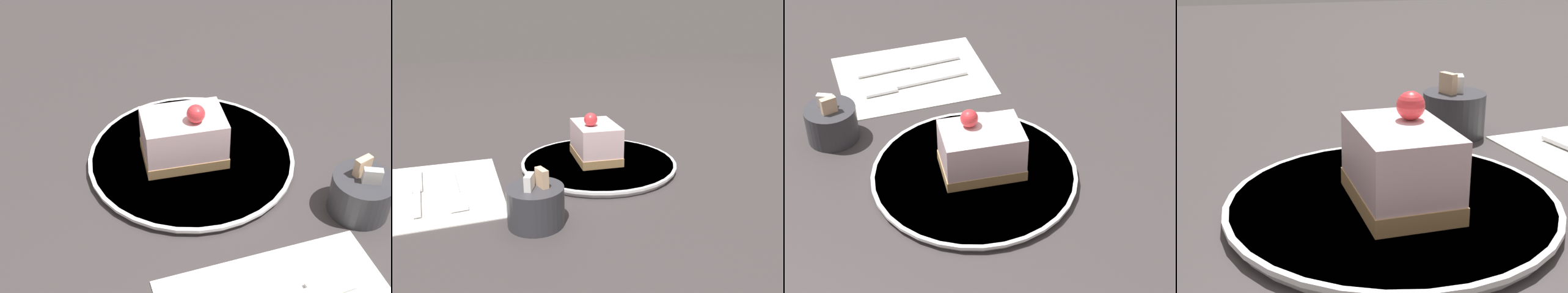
# 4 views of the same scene
# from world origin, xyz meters

# --- Properties ---
(ground_plane) EXTENTS (4.00, 4.00, 0.00)m
(ground_plane) POSITION_xyz_m (0.00, 0.00, 0.00)
(ground_plane) COLOR #383333
(plate) EXTENTS (0.25, 0.25, 0.01)m
(plate) POSITION_xyz_m (0.03, -0.01, 0.01)
(plate) COLOR white
(plate) RESTS_ON ground_plane
(cake_slice) EXTENTS (0.07, 0.10, 0.08)m
(cake_slice) POSITION_xyz_m (0.03, -0.02, 0.04)
(cake_slice) COLOR #AD8451
(cake_slice) RESTS_ON plate
(sugar_bowl) EXTENTS (0.07, 0.07, 0.07)m
(sugar_bowl) POSITION_xyz_m (0.16, 0.15, 0.02)
(sugar_bowl) COLOR #333338
(sugar_bowl) RESTS_ON ground_plane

